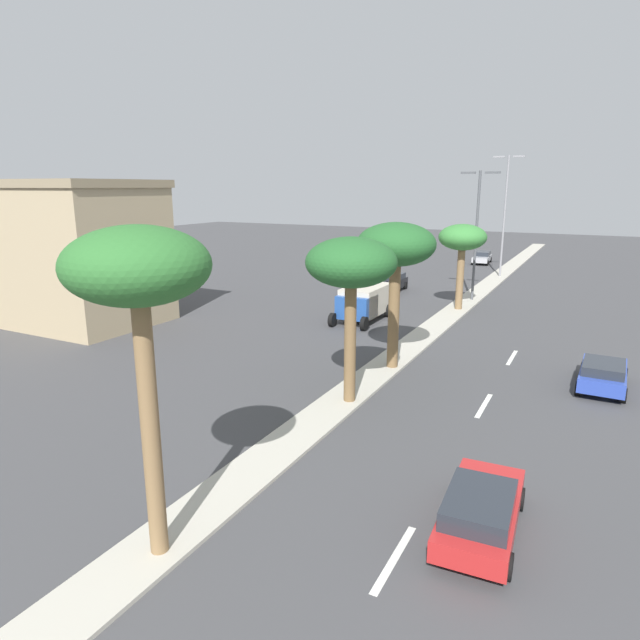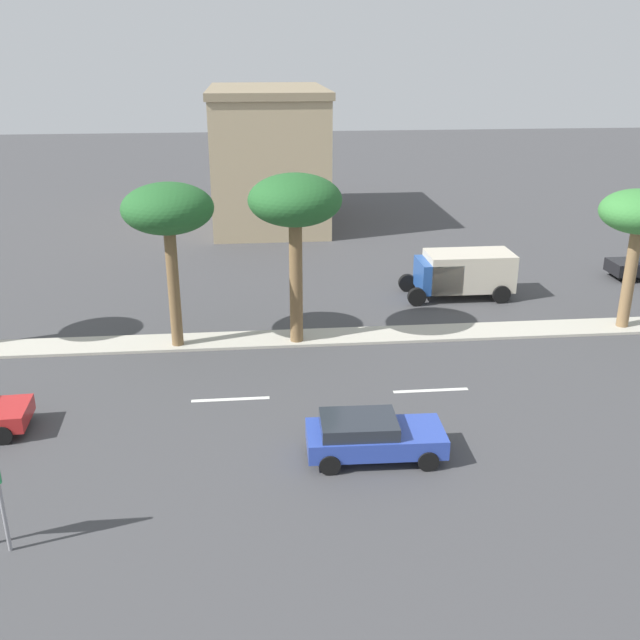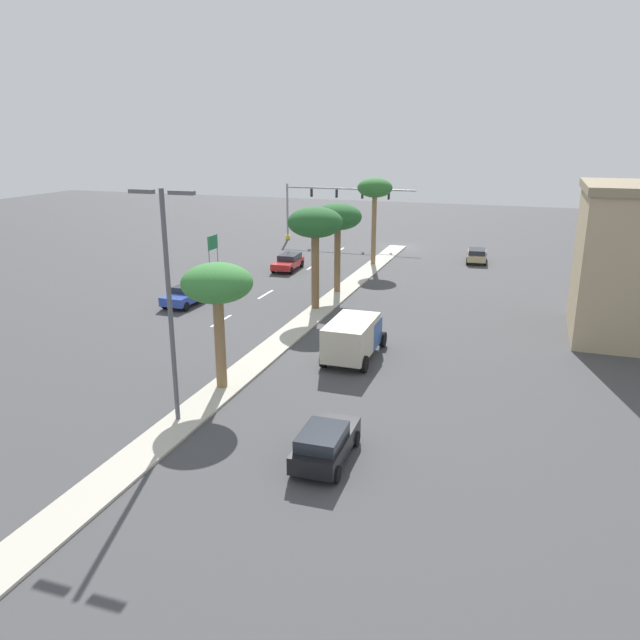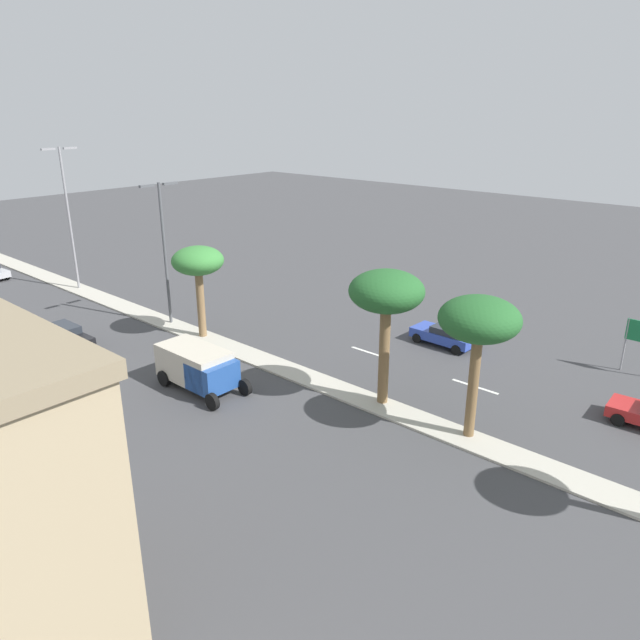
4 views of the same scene
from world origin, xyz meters
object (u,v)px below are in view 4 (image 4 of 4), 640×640
(street_lamp_far, at_px, (164,243))
(box_truck, at_px, (199,367))
(sedan_black_inboard, at_px, (66,337))
(palm_tree_rear, at_px, (198,263))
(palm_tree_right, at_px, (386,294))
(palm_tree_leading, at_px, (479,322))
(sedan_blue_outboard, at_px, (446,335))
(street_lamp_near, at_px, (68,209))

(street_lamp_far, distance_m, box_truck, 12.12)
(sedan_black_inboard, bearing_deg, palm_tree_rear, -35.63)
(palm_tree_right, xyz_separation_m, box_truck, (-5.23, 8.56, -4.71))
(palm_tree_leading, bearing_deg, sedan_blue_outboard, 35.58)
(palm_tree_leading, distance_m, box_truck, 15.22)
(palm_tree_right, bearing_deg, palm_tree_rear, 91.06)
(palm_tree_right, bearing_deg, box_truck, 121.39)
(sedan_black_inboard, xyz_separation_m, box_truck, (2.06, -11.16, 0.51))
(palm_tree_leading, height_order, palm_tree_right, palm_tree_right)
(palm_tree_rear, distance_m, sedan_blue_outboard, 16.77)
(palm_tree_rear, distance_m, street_lamp_far, 3.92)
(palm_tree_leading, height_order, sedan_black_inboard, palm_tree_leading)
(street_lamp_far, xyz_separation_m, street_lamp_near, (-0.12, 13.13, 0.91))
(sedan_blue_outboard, relative_size, box_truck, 0.78)
(palm_tree_rear, relative_size, box_truck, 1.13)
(palm_tree_leading, height_order, street_lamp_near, street_lamp_near)
(sedan_blue_outboard, bearing_deg, sedan_black_inboard, 132.61)
(palm_tree_rear, xyz_separation_m, street_lamp_near, (0.02, 16.98, 1.64))
(palm_tree_right, xyz_separation_m, sedan_black_inboard, (-7.28, 19.72, -5.22))
(street_lamp_far, bearing_deg, box_truck, -117.05)
(sedan_black_inboard, distance_m, box_truck, 11.36)
(box_truck, bearing_deg, street_lamp_near, 77.84)
(palm_tree_rear, height_order, street_lamp_near, street_lamp_near)
(street_lamp_near, bearing_deg, palm_tree_right, -89.55)
(palm_tree_leading, distance_m, palm_tree_rear, 19.73)
(palm_tree_right, distance_m, sedan_blue_outboard, 10.84)
(street_lamp_near, bearing_deg, box_truck, -102.16)
(street_lamp_near, xyz_separation_m, sedan_blue_outboard, (9.57, -30.00, -6.07))
(palm_tree_right, distance_m, palm_tree_rear, 14.72)
(sedan_blue_outboard, xyz_separation_m, box_truck, (-14.55, 6.89, 0.56))
(palm_tree_right, bearing_deg, sedan_black_inboard, 110.27)
(sedan_blue_outboard, bearing_deg, street_lamp_far, 119.25)
(palm_tree_leading, xyz_separation_m, street_lamp_near, (-0.20, 36.70, 1.02))
(palm_tree_right, height_order, street_lamp_near, street_lamp_near)
(street_lamp_near, distance_m, sedan_blue_outboard, 32.07)
(sedan_black_inboard, bearing_deg, sedan_blue_outboard, -47.39)
(palm_tree_right, height_order, street_lamp_far, street_lamp_far)
(palm_tree_rear, relative_size, street_lamp_near, 0.53)
(palm_tree_rear, height_order, street_lamp_far, street_lamp_far)
(street_lamp_near, bearing_deg, sedan_black_inboard, -120.49)
(palm_tree_rear, distance_m, sedan_black_inboard, 9.68)
(palm_tree_leading, relative_size, sedan_black_inboard, 1.67)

